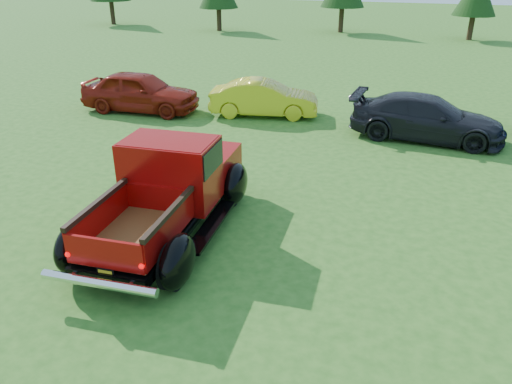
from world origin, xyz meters
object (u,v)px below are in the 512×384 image
at_px(show_car_red, 140,91).
at_px(show_car_grey, 427,118).
at_px(pickup_truck, 172,186).
at_px(show_car_yellow, 264,98).

height_order(show_car_red, show_car_grey, show_car_red).
bearing_deg(pickup_truck, show_car_red, 121.05).
distance_m(show_car_red, show_car_grey, 10.00).
bearing_deg(show_car_yellow, show_car_red, 89.58).
height_order(show_car_yellow, show_car_grey, show_car_grey).
bearing_deg(show_car_grey, pickup_truck, 151.07).
distance_m(pickup_truck, show_car_yellow, 8.34).
height_order(show_car_red, show_car_yellow, show_car_red).
relative_size(pickup_truck, show_car_grey, 1.14).
xyz_separation_m(show_car_red, show_car_yellow, (4.47, 0.86, -0.10)).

